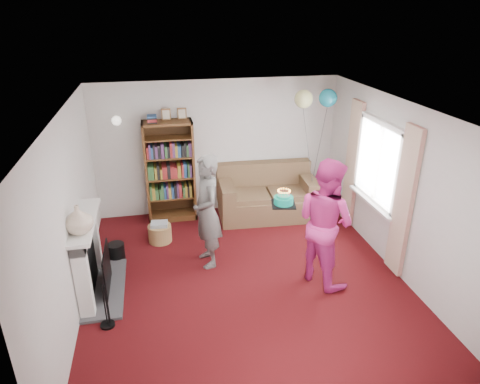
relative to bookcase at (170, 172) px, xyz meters
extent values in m
plane|color=#340709|center=(0.91, -2.30, -0.91)|extent=(5.00, 5.00, 0.00)
cube|color=silver|center=(0.91, 0.21, 0.34)|extent=(4.50, 0.02, 2.50)
cube|color=silver|center=(-1.35, -2.30, 0.34)|extent=(0.02, 5.00, 2.50)
cube|color=silver|center=(3.17, -2.30, 0.34)|extent=(0.02, 5.00, 2.50)
cube|color=white|center=(0.91, -2.30, 1.60)|extent=(4.50, 5.00, 0.01)
cube|color=#3F3F42|center=(-1.09, -2.10, -0.89)|extent=(0.55, 1.40, 0.04)
cube|color=white|center=(-1.24, -2.65, -0.38)|extent=(0.18, 0.14, 1.06)
cube|color=white|center=(-1.24, -1.55, -0.38)|extent=(0.18, 0.14, 1.06)
cube|color=white|center=(-1.24, -2.10, 0.09)|extent=(0.18, 1.24, 0.16)
cube|color=white|center=(-1.21, -2.10, 0.19)|extent=(0.28, 1.35, 0.05)
cube|color=black|center=(-1.26, -2.10, -0.43)|extent=(0.10, 0.80, 0.86)
cube|color=black|center=(-1.02, -2.10, -0.58)|extent=(0.02, 0.70, 0.60)
cylinder|color=black|center=(-0.99, -2.88, -0.59)|extent=(0.18, 0.18, 0.64)
cylinder|color=black|center=(-0.96, -1.30, -0.78)|extent=(0.26, 0.26, 0.26)
cube|color=white|center=(3.12, -1.70, 1.17)|extent=(0.08, 1.30, 0.08)
cube|color=white|center=(3.12, -1.70, -0.08)|extent=(0.08, 1.30, 0.08)
cube|color=white|center=(3.15, -1.70, 0.54)|extent=(0.01, 1.15, 1.20)
cube|color=white|center=(3.09, -1.70, -0.11)|extent=(0.14, 1.32, 0.04)
cube|color=beige|center=(3.11, -2.52, 0.24)|extent=(0.07, 0.38, 2.20)
cube|color=beige|center=(3.11, -0.88, 0.24)|extent=(0.07, 0.38, 2.20)
cylinder|color=gold|center=(-0.84, 0.15, 0.99)|extent=(0.04, 0.12, 0.04)
sphere|color=white|center=(-0.84, 0.06, 0.97)|extent=(0.16, 0.16, 0.16)
cube|color=#472B14|center=(0.00, 0.16, 0.02)|extent=(0.87, 0.04, 1.85)
cube|color=brown|center=(-0.42, -0.03, 0.02)|extent=(0.04, 0.42, 1.85)
cube|color=brown|center=(0.42, -0.03, 0.02)|extent=(0.04, 0.42, 1.85)
cube|color=brown|center=(0.00, -0.03, 0.92)|extent=(0.87, 0.42, 0.04)
cube|color=brown|center=(0.00, -0.03, -0.86)|extent=(0.87, 0.42, 0.10)
cube|color=brown|center=(0.00, -0.03, -0.47)|extent=(0.79, 0.38, 0.03)
cube|color=brown|center=(0.00, -0.03, -0.08)|extent=(0.79, 0.38, 0.02)
cube|color=brown|center=(0.00, -0.03, 0.31)|extent=(0.79, 0.38, 0.02)
cube|color=brown|center=(0.00, -0.03, 0.65)|extent=(0.79, 0.38, 0.02)
cube|color=maroon|center=(-0.24, -0.05, 1.00)|extent=(0.16, 0.22, 0.12)
cube|color=brown|center=(0.00, 0.02, 1.05)|extent=(0.16, 0.02, 0.20)
cube|color=brown|center=(0.27, 0.02, 1.05)|extent=(0.16, 0.02, 0.20)
cube|color=brown|center=(1.77, -0.30, -0.70)|extent=(1.80, 0.95, 0.42)
cube|color=brown|center=(1.77, 0.06, -0.33)|extent=(1.80, 0.24, 0.74)
cube|color=brown|center=(0.99, -0.30, -0.48)|extent=(0.24, 0.90, 0.58)
cube|color=brown|center=(2.55, -0.30, -0.48)|extent=(0.24, 0.90, 0.58)
cube|color=brown|center=(1.36, -0.38, -0.45)|extent=(0.76, 0.65, 0.12)
cube|color=brown|center=(2.17, -0.38, -0.45)|extent=(0.76, 0.65, 0.12)
cylinder|color=#A37B4C|center=(-0.26, -0.88, -0.76)|extent=(0.39, 0.39, 0.29)
cube|color=beige|center=(-0.26, -0.88, -0.59)|extent=(0.27, 0.21, 0.06)
imported|color=black|center=(0.45, -1.69, -0.03)|extent=(0.52, 0.70, 1.75)
imported|color=#C7277C|center=(2.01, -2.44, 0.01)|extent=(1.01, 1.11, 1.85)
cube|color=black|center=(1.48, -2.16, 0.21)|extent=(0.33, 0.33, 0.02)
cylinder|color=#0D987C|center=(1.48, -2.16, 0.27)|extent=(0.27, 0.27, 0.10)
cylinder|color=#0D987C|center=(1.48, -2.16, 0.33)|extent=(0.20, 0.20, 0.04)
cylinder|color=#D05C7B|center=(1.56, -2.16, 0.36)|extent=(0.01, 0.01, 0.09)
sphere|color=orange|center=(1.56, -2.16, 0.41)|extent=(0.02, 0.02, 0.02)
cylinder|color=#D05C7B|center=(1.55, -2.12, 0.36)|extent=(0.01, 0.01, 0.09)
sphere|color=orange|center=(1.55, -2.12, 0.41)|extent=(0.02, 0.02, 0.02)
cylinder|color=#D05C7B|center=(1.53, -2.09, 0.36)|extent=(0.01, 0.01, 0.09)
sphere|color=orange|center=(1.53, -2.09, 0.41)|extent=(0.02, 0.02, 0.02)
cylinder|color=#D05C7B|center=(1.50, -2.08, 0.36)|extent=(0.01, 0.01, 0.09)
sphere|color=orange|center=(1.50, -2.08, 0.41)|extent=(0.02, 0.02, 0.02)
cylinder|color=#D05C7B|center=(1.46, -2.08, 0.36)|extent=(0.01, 0.01, 0.09)
sphere|color=orange|center=(1.46, -2.08, 0.41)|extent=(0.02, 0.02, 0.02)
cylinder|color=#D05C7B|center=(1.43, -2.09, 0.36)|extent=(0.01, 0.01, 0.09)
sphere|color=orange|center=(1.43, -2.09, 0.41)|extent=(0.02, 0.02, 0.02)
cylinder|color=#D05C7B|center=(1.40, -2.12, 0.36)|extent=(0.01, 0.01, 0.09)
sphere|color=orange|center=(1.40, -2.12, 0.41)|extent=(0.02, 0.02, 0.02)
cylinder|color=#D05C7B|center=(1.40, -2.16, 0.36)|extent=(0.01, 0.01, 0.09)
sphere|color=orange|center=(1.40, -2.16, 0.41)|extent=(0.02, 0.02, 0.02)
cylinder|color=#D05C7B|center=(1.40, -2.19, 0.36)|extent=(0.01, 0.01, 0.09)
sphere|color=orange|center=(1.40, -2.19, 0.41)|extent=(0.02, 0.02, 0.02)
cylinder|color=#D05C7B|center=(1.43, -2.22, 0.36)|extent=(0.01, 0.01, 0.09)
sphere|color=orange|center=(1.43, -2.22, 0.41)|extent=(0.02, 0.02, 0.02)
cylinder|color=#D05C7B|center=(1.46, -2.24, 0.36)|extent=(0.01, 0.01, 0.09)
sphere|color=orange|center=(1.46, -2.24, 0.41)|extent=(0.02, 0.02, 0.02)
cylinder|color=#D05C7B|center=(1.50, -2.24, 0.36)|extent=(0.01, 0.01, 0.09)
sphere|color=orange|center=(1.50, -2.24, 0.41)|extent=(0.02, 0.02, 0.02)
cylinder|color=#D05C7B|center=(1.53, -2.22, 0.36)|extent=(0.01, 0.01, 0.09)
sphere|color=orange|center=(1.53, -2.22, 0.41)|extent=(0.02, 0.02, 0.02)
cylinder|color=#D05C7B|center=(1.55, -2.19, 0.36)|extent=(0.01, 0.01, 0.09)
sphere|color=orange|center=(1.55, -2.19, 0.41)|extent=(0.02, 0.02, 0.02)
sphere|color=#3F3F3F|center=(2.55, -0.50, -0.22)|extent=(0.02, 0.02, 0.02)
sphere|color=teal|center=(2.75, -0.45, 1.31)|extent=(0.31, 0.31, 0.31)
sphere|color=#CED582|center=(2.31, -0.45, 1.31)|extent=(0.31, 0.31, 0.31)
imported|color=beige|center=(-1.21, -2.45, 0.40)|extent=(0.40, 0.40, 0.36)
camera|label=1|loc=(-0.22, -7.35, 2.77)|focal=32.00mm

